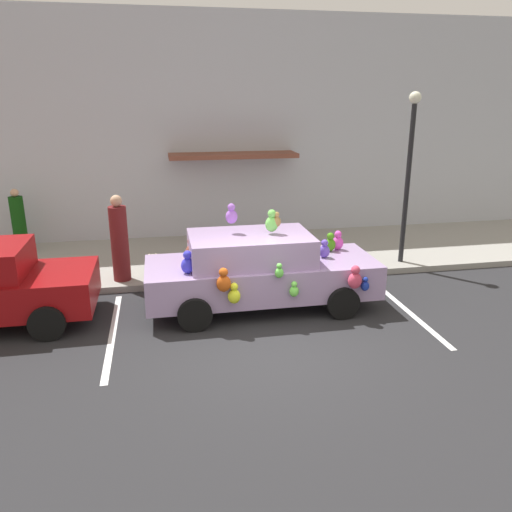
# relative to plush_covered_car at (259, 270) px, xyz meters

# --- Properties ---
(ground_plane) EXTENTS (60.00, 60.00, 0.00)m
(ground_plane) POSITION_rel_plush_covered_car_xyz_m (-0.15, -1.70, -0.80)
(ground_plane) COLOR #262628
(sidewalk) EXTENTS (24.00, 4.00, 0.15)m
(sidewalk) POSITION_rel_plush_covered_car_xyz_m (-0.15, 3.30, -0.73)
(sidewalk) COLOR gray
(sidewalk) RESTS_ON ground
(storefront_building) EXTENTS (24.00, 1.25, 6.40)m
(storefront_building) POSITION_rel_plush_covered_car_xyz_m (-0.15, 5.45, 2.39)
(storefront_building) COLOR #B2B7C1
(storefront_building) RESTS_ON ground
(parking_stripe_front) EXTENTS (0.12, 3.60, 0.01)m
(parking_stripe_front) POSITION_rel_plush_covered_car_xyz_m (2.91, -0.70, -0.80)
(parking_stripe_front) COLOR silver
(parking_stripe_front) RESTS_ON ground
(parking_stripe_rear) EXTENTS (0.12, 3.60, 0.01)m
(parking_stripe_rear) POSITION_rel_plush_covered_car_xyz_m (-2.88, -0.70, -0.80)
(parking_stripe_rear) COLOR silver
(parking_stripe_rear) RESTS_ON ground
(plush_covered_car) EXTENTS (4.62, 2.07, 2.14)m
(plush_covered_car) POSITION_rel_plush_covered_car_xyz_m (0.00, 0.00, 0.00)
(plush_covered_car) COLOR #A287B4
(plush_covered_car) RESTS_ON ground
(teddy_bear_on_sidewalk) EXTENTS (0.30, 0.25, 0.57)m
(teddy_bear_on_sidewalk) POSITION_rel_plush_covered_car_xyz_m (-2.12, 1.77, -0.39)
(teddy_bear_on_sidewalk) COLOR beige
(teddy_bear_on_sidewalk) RESTS_ON sidewalk
(street_lamp_post) EXTENTS (0.28, 0.28, 4.10)m
(street_lamp_post) POSITION_rel_plush_covered_car_xyz_m (4.02, 1.80, 1.84)
(street_lamp_post) COLOR black
(street_lamp_post) RESTS_ON sidewalk
(pedestrian_near_shopfront) EXTENTS (0.35, 0.35, 1.70)m
(pedestrian_near_shopfront) POSITION_rel_plush_covered_car_xyz_m (-5.58, 4.52, 0.13)
(pedestrian_near_shopfront) COLOR #10400E
(pedestrian_near_shopfront) RESTS_ON sidewalk
(pedestrian_walking_past) EXTENTS (0.39, 0.39, 1.95)m
(pedestrian_walking_past) POSITION_rel_plush_covered_car_xyz_m (-2.82, 1.77, 0.25)
(pedestrian_walking_past) COLOR maroon
(pedestrian_walking_past) RESTS_ON sidewalk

